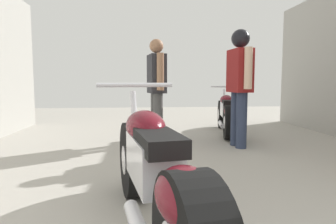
# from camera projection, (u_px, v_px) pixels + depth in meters

# --- Properties ---
(ground_plane) EXTENTS (16.99, 16.99, 0.00)m
(ground_plane) POSITION_uv_depth(u_px,v_px,m) (186.00, 167.00, 3.55)
(ground_plane) COLOR #A8A399
(motorcycle_maroon_cruiser) EXTENTS (0.72, 2.13, 1.00)m
(motorcycle_maroon_cruiser) POSITION_uv_depth(u_px,v_px,m) (154.00, 175.00, 1.86)
(motorcycle_maroon_cruiser) COLOR black
(motorcycle_maroon_cruiser) RESTS_ON ground_plane
(motorcycle_black_naked) EXTENTS (0.70, 1.98, 0.92)m
(motorcycle_black_naked) POSITION_uv_depth(u_px,v_px,m) (227.00, 114.00, 5.83)
(motorcycle_black_naked) COLOR black
(motorcycle_black_naked) RESTS_ON ground_plane
(mechanic_in_blue) EXTENTS (0.31, 0.69, 1.70)m
(mechanic_in_blue) POSITION_uv_depth(u_px,v_px,m) (157.00, 85.00, 4.94)
(mechanic_in_blue) COLOR #4C4C4C
(mechanic_in_blue) RESTS_ON ground_plane
(mechanic_with_helmet) EXTENTS (0.29, 0.71, 1.79)m
(mechanic_with_helmet) POSITION_uv_depth(u_px,v_px,m) (240.00, 77.00, 4.56)
(mechanic_with_helmet) COLOR #2D3851
(mechanic_with_helmet) RESTS_ON ground_plane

